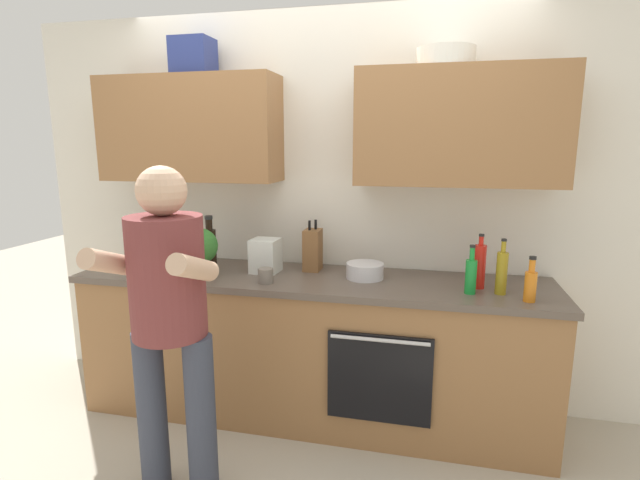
{
  "coord_description": "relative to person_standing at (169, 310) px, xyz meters",
  "views": [
    {
      "loc": [
        0.69,
        -2.69,
        1.69
      ],
      "look_at": [
        0.09,
        -0.1,
        1.15
      ],
      "focal_mm": 26.9,
      "sensor_mm": 36.0,
      "label": 1
    }
  ],
  "objects": [
    {
      "name": "potted_herb",
      "position": [
        -0.18,
        0.69,
        0.13
      ],
      "size": [
        0.21,
        0.21,
        0.29
      ],
      "color": "#9E6647",
      "rests_on": "counter"
    },
    {
      "name": "knife_block",
      "position": [
        0.43,
        0.98,
        0.09
      ],
      "size": [
        0.1,
        0.14,
        0.32
      ],
      "color": "brown",
      "rests_on": "counter"
    },
    {
      "name": "person_standing",
      "position": [
        0.0,
        0.0,
        0.0
      ],
      "size": [
        0.49,
        0.45,
        1.59
      ],
      "color": "#383D4C",
      "rests_on": "ground"
    },
    {
      "name": "bottle_juice",
      "position": [
        1.65,
        0.63,
        0.05
      ],
      "size": [
        0.06,
        0.06,
        0.23
      ],
      "color": "orange",
      "rests_on": "counter"
    },
    {
      "name": "bottle_oil",
      "position": [
        1.53,
        0.73,
        0.08
      ],
      "size": [
        0.06,
        0.06,
        0.3
      ],
      "color": "olive",
      "rests_on": "counter"
    },
    {
      "name": "back_wall_unit",
      "position": [
        0.45,
        1.09,
        0.56
      ],
      "size": [
        4.0,
        0.38,
        2.5
      ],
      "color": "silver",
      "rests_on": "ground"
    },
    {
      "name": "ground_plane",
      "position": [
        0.46,
        0.82,
        -0.94
      ],
      "size": [
        12.0,
        12.0,
        0.0
      ],
      "primitive_type": "plane",
      "color": "#B2A893"
    },
    {
      "name": "counter",
      "position": [
        0.46,
        0.82,
        -0.49
      ],
      "size": [
        2.84,
        0.67,
        0.9
      ],
      "color": "olive",
      "rests_on": "ground"
    },
    {
      "name": "bottle_hotsauce",
      "position": [
        1.42,
        0.82,
        0.09
      ],
      "size": [
        0.06,
        0.06,
        0.3
      ],
      "color": "red",
      "rests_on": "counter"
    },
    {
      "name": "bottle_soy",
      "position": [
        -0.21,
        0.86,
        0.1
      ],
      "size": [
        0.08,
        0.08,
        0.34
      ],
      "color": "black",
      "rests_on": "counter"
    },
    {
      "name": "mixing_bowl",
      "position": [
        0.78,
        0.87,
        0.01
      ],
      "size": [
        0.22,
        0.22,
        0.09
      ],
      "primitive_type": "cylinder",
      "color": "silver",
      "rests_on": "counter"
    },
    {
      "name": "grocery_bag_produce",
      "position": [
        0.16,
        0.87,
        0.06
      ],
      "size": [
        0.17,
        0.17,
        0.21
      ],
      "primitive_type": "cube",
      "rotation": [
        0.0,
        0.0,
        -0.06
      ],
      "color": "silver",
      "rests_on": "counter"
    },
    {
      "name": "cup_tea",
      "position": [
        -0.39,
        0.66,
        0.0
      ],
      "size": [
        0.09,
        0.09,
        0.09
      ],
      "primitive_type": "cylinder",
      "color": "#33598C",
      "rests_on": "counter"
    },
    {
      "name": "cup_stoneware",
      "position": [
        0.24,
        0.64,
        0.0
      ],
      "size": [
        0.09,
        0.09,
        0.08
      ],
      "primitive_type": "cylinder",
      "color": "slate",
      "rests_on": "counter"
    },
    {
      "name": "bottle_soda",
      "position": [
        1.37,
        0.7,
        0.06
      ],
      "size": [
        0.06,
        0.06,
        0.26
      ],
      "color": "#198C33",
      "rests_on": "counter"
    },
    {
      "name": "bottle_water",
      "position": [
        -0.33,
        0.8,
        0.04
      ],
      "size": [
        0.05,
        0.05,
        0.22
      ],
      "color": "silver",
      "rests_on": "counter"
    }
  ]
}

